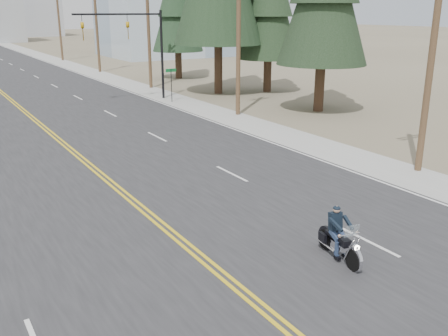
% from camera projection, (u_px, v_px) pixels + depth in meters
% --- Properties ---
extents(sidewalk_right, '(3.00, 200.00, 0.01)m').
position_uv_depth(sidewalk_right, '(56.00, 61.00, 72.54)').
color(sidewalk_right, '#A5A5A0').
rests_on(sidewalk_right, ground).
extents(traffic_mast_right, '(7.10, 0.26, 7.00)m').
position_uv_depth(traffic_mast_right, '(138.00, 38.00, 38.93)').
color(traffic_mast_right, black).
rests_on(traffic_mast_right, ground).
extents(street_sign, '(0.90, 0.06, 2.62)m').
position_uv_depth(street_sign, '(171.00, 79.00, 39.16)').
color(street_sign, black).
rests_on(street_sign, ground).
extents(utility_pole_a, '(2.20, 0.30, 11.00)m').
position_uv_depth(utility_pole_a, '(434.00, 41.00, 20.95)').
color(utility_pole_a, brown).
rests_on(utility_pole_a, ground).
extents(utility_pole_b, '(2.20, 0.30, 11.50)m').
position_uv_depth(utility_pole_b, '(239.00, 26.00, 33.06)').
color(utility_pole_b, brown).
rests_on(utility_pole_b, ground).
extents(utility_pole_c, '(2.20, 0.30, 11.00)m').
position_uv_depth(utility_pole_c, '(148.00, 25.00, 45.32)').
color(utility_pole_c, brown).
rests_on(utility_pole_c, ground).
extents(utility_pole_d, '(2.20, 0.30, 11.50)m').
position_uv_depth(utility_pole_d, '(96.00, 19.00, 57.43)').
color(utility_pole_d, brown).
rests_on(utility_pole_d, ground).
extents(utility_pole_e, '(2.20, 0.30, 11.00)m').
position_uv_depth(utility_pole_e, '(59.00, 20.00, 71.31)').
color(utility_pole_e, brown).
rests_on(utility_pole_e, ground).
extents(haze_bldg_c, '(16.00, 12.00, 18.00)m').
position_uv_depth(haze_bldg_c, '(134.00, 2.00, 116.55)').
color(haze_bldg_c, '#B7BCC6').
rests_on(haze_bldg_c, ground).
extents(haze_bldg_e, '(14.00, 14.00, 12.00)m').
position_uv_depth(haze_bldg_e, '(32.00, 14.00, 142.46)').
color(haze_bldg_e, '#B7BCC6').
rests_on(haze_bldg_e, ground).
extents(motorcyclist, '(1.22, 2.14, 1.57)m').
position_uv_depth(motorcyclist, '(340.00, 235.00, 14.37)').
color(motorcyclist, black).
rests_on(motorcyclist, ground).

